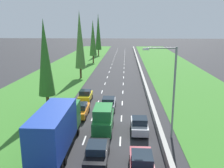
% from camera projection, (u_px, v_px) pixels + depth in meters
% --- Properties ---
extents(ground_plane, '(300.00, 300.00, 0.00)m').
position_uv_depth(ground_plane, '(117.00, 70.00, 61.85)').
color(ground_plane, '#28282B').
rests_on(ground_plane, ground).
extents(grass_verge_left, '(14.00, 140.00, 0.04)m').
position_uv_depth(grass_verge_left, '(67.00, 69.00, 62.53)').
color(grass_verge_left, '#387528').
rests_on(grass_verge_left, ground).
extents(grass_verge_right, '(14.00, 140.00, 0.04)m').
position_uv_depth(grass_verge_right, '(175.00, 70.00, 61.06)').
color(grass_verge_right, '#387528').
rests_on(grass_verge_right, ground).
extents(median_barrier, '(0.44, 120.00, 0.85)m').
position_uv_depth(median_barrier, '(140.00, 68.00, 61.44)').
color(median_barrier, '#9E9B93').
rests_on(median_barrier, ground).
extents(lane_markings, '(3.64, 116.00, 0.01)m').
position_uv_depth(lane_markings, '(117.00, 70.00, 61.84)').
color(lane_markings, white).
rests_on(lane_markings, ground).
extents(blue_box_truck_left_lane, '(2.46, 9.40, 4.18)m').
position_uv_depth(blue_box_truck_left_lane, '(57.00, 129.00, 21.34)').
color(blue_box_truck_left_lane, black).
rests_on(blue_box_truck_left_lane, ground).
extents(maroon_sedan_right_lane, '(1.82, 4.50, 1.64)m').
position_uv_depth(maroon_sedan_right_lane, '(142.00, 164.00, 18.54)').
color(maroon_sedan_right_lane, maroon).
rests_on(maroon_sedan_right_lane, ground).
extents(black_sedan_centre_lane, '(1.82, 4.50, 1.64)m').
position_uv_depth(black_sedan_centre_lane, '(97.00, 153.00, 20.12)').
color(black_sedan_centre_lane, black).
rests_on(black_sedan_centre_lane, ground).
extents(silver_hatchback_right_lane, '(1.74, 3.90, 1.72)m').
position_uv_depth(silver_hatchback_right_lane, '(139.00, 125.00, 25.65)').
color(silver_hatchback_right_lane, silver).
rests_on(silver_hatchback_right_lane, ground).
extents(green_van_centre_lane, '(1.96, 4.90, 2.82)m').
position_uv_depth(green_van_centre_lane, '(103.00, 119.00, 25.67)').
color(green_van_centre_lane, '#237A33').
rests_on(green_van_centre_lane, ground).
extents(grey_sedan_centre_lane, '(1.82, 4.50, 1.64)m').
position_uv_depth(grey_sedan_centre_lane, '(109.00, 103.00, 32.79)').
color(grey_sedan_centre_lane, slate).
rests_on(grey_sedan_centre_lane, ground).
extents(orange_sedan_left_lane, '(1.82, 4.50, 1.64)m').
position_uv_depth(orange_sedan_left_lane, '(80.00, 110.00, 30.32)').
color(orange_sedan_left_lane, orange).
rests_on(orange_sedan_left_lane, ground).
extents(yellow_hatchback_left_lane, '(1.74, 3.90, 1.72)m').
position_uv_depth(yellow_hatchback_left_lane, '(85.00, 96.00, 36.32)').
color(yellow_hatchback_left_lane, yellow).
rests_on(yellow_hatchback_left_lane, ground).
extents(poplar_tree_second, '(2.09, 2.09, 11.73)m').
position_uv_depth(poplar_tree_second, '(45.00, 58.00, 30.66)').
color(poplar_tree_second, '#4C3823').
rests_on(poplar_tree_second, ground).
extents(poplar_tree_third, '(2.15, 2.15, 13.85)m').
position_uv_depth(poplar_tree_third, '(80.00, 40.00, 50.35)').
color(poplar_tree_third, '#4C3823').
rests_on(poplar_tree_third, ground).
extents(poplar_tree_fourth, '(2.11, 2.11, 12.40)m').
position_uv_depth(poplar_tree_fourth, '(93.00, 38.00, 71.59)').
color(poplar_tree_fourth, '#4C3823').
rests_on(poplar_tree_fourth, ground).
extents(poplar_tree_fifth, '(2.17, 2.17, 14.99)m').
position_uv_depth(poplar_tree_fifth, '(98.00, 32.00, 88.77)').
color(poplar_tree_fifth, '#4C3823').
rests_on(poplar_tree_fifth, ground).
extents(street_light_mast, '(3.20, 0.28, 9.00)m').
position_uv_depth(street_light_mast, '(171.00, 86.00, 23.58)').
color(street_light_mast, gray).
rests_on(street_light_mast, ground).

